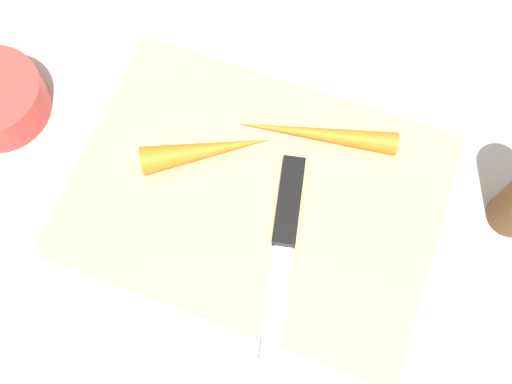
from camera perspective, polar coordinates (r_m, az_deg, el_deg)
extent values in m
plane|color=#ADA8A0|center=(0.59, 0.00, -0.42)|extent=(1.40, 1.40, 0.00)
cube|color=tan|center=(0.59, 0.00, -0.21)|extent=(0.36, 0.26, 0.01)
cube|color=#B7B7BC|center=(0.55, 1.97, -10.55)|extent=(0.04, 0.11, 0.00)
cube|color=black|center=(0.58, 3.27, -0.69)|extent=(0.04, 0.09, 0.01)
cone|color=orange|center=(0.60, 5.74, 5.61)|extent=(0.16, 0.06, 0.02)
cone|color=orange|center=(0.59, -4.79, 4.02)|extent=(0.12, 0.09, 0.03)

